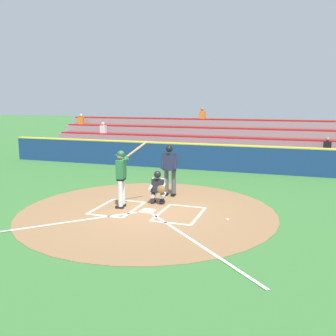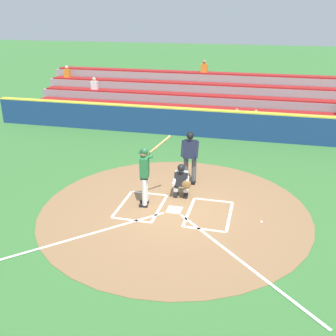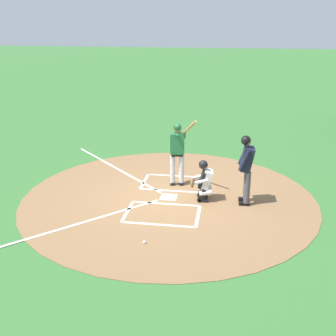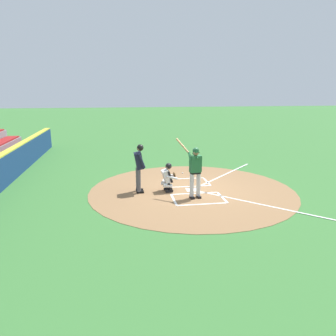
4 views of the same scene
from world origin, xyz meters
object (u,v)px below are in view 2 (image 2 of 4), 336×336
catcher (182,180)px  plate_umpire (190,154)px  baseball (261,222)px  batter (145,172)px

catcher → plate_umpire: bearing=-92.4°
catcher → baseball: size_ratio=15.27×
batter → baseball: (-3.48, 0.26, -1.06)m
catcher → plate_umpire: 1.21m
batter → catcher: 1.35m
catcher → plate_umpire: plate_umpire is taller
batter → plate_umpire: 2.17m
plate_umpire → baseball: bearing=138.6°
catcher → baseball: 2.82m
plate_umpire → baseball: plate_umpire is taller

